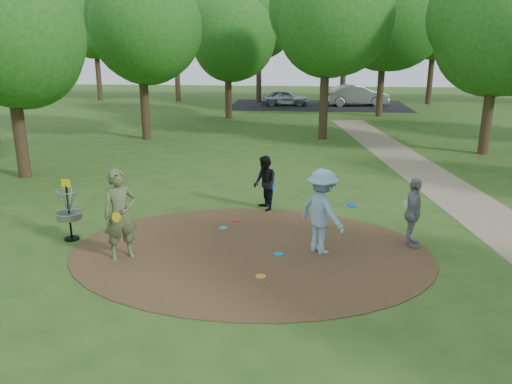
# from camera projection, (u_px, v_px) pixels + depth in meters

# --- Properties ---
(ground) EXTENTS (100.00, 100.00, 0.00)m
(ground) POSITION_uv_depth(u_px,v_px,m) (251.00, 252.00, 11.63)
(ground) COLOR #2D5119
(ground) RESTS_ON ground
(dirt_clearing) EXTENTS (8.40, 8.40, 0.02)m
(dirt_clearing) POSITION_uv_depth(u_px,v_px,m) (251.00, 251.00, 11.62)
(dirt_clearing) COLOR #47301C
(dirt_clearing) RESTS_ON ground
(footpath) EXTENTS (7.55, 39.89, 0.01)m
(footpath) POSITION_uv_depth(u_px,v_px,m) (509.00, 231.00, 12.88)
(footpath) COLOR #8C7A5B
(footpath) RESTS_ON ground
(parking_lot) EXTENTS (14.00, 8.00, 0.01)m
(parking_lot) POSITION_uv_depth(u_px,v_px,m) (318.00, 105.00, 40.05)
(parking_lot) COLOR black
(parking_lot) RESTS_ON ground
(player_observer_with_disc) EXTENTS (0.90, 0.83, 2.06)m
(player_observer_with_disc) POSITION_uv_depth(u_px,v_px,m) (120.00, 215.00, 11.01)
(player_observer_with_disc) COLOR #53643A
(player_observer_with_disc) RESTS_ON ground
(player_throwing_with_disc) EXTENTS (1.52, 1.44, 1.99)m
(player_throwing_with_disc) POSITION_uv_depth(u_px,v_px,m) (322.00, 212.00, 11.33)
(player_throwing_with_disc) COLOR #85AFC6
(player_throwing_with_disc) RESTS_ON ground
(player_walking_with_disc) EXTENTS (0.87, 0.96, 1.60)m
(player_walking_with_disc) POSITION_uv_depth(u_px,v_px,m) (265.00, 183.00, 14.36)
(player_walking_with_disc) COLOR black
(player_walking_with_disc) RESTS_ON ground
(player_waiting_with_disc) EXTENTS (0.63, 1.06, 1.69)m
(player_waiting_with_disc) POSITION_uv_depth(u_px,v_px,m) (413.00, 213.00, 11.70)
(player_waiting_with_disc) COLOR gray
(player_waiting_with_disc) RESTS_ON ground
(disc_ground_cyan) EXTENTS (0.22, 0.22, 0.02)m
(disc_ground_cyan) POSITION_uv_depth(u_px,v_px,m) (223.00, 228.00, 13.06)
(disc_ground_cyan) COLOR #16AFB4
(disc_ground_cyan) RESTS_ON dirt_clearing
(disc_ground_blue) EXTENTS (0.22, 0.22, 0.02)m
(disc_ground_blue) POSITION_uv_depth(u_px,v_px,m) (278.00, 254.00, 11.41)
(disc_ground_blue) COLOR #0B79C3
(disc_ground_blue) RESTS_ON dirt_clearing
(disc_ground_red) EXTENTS (0.22, 0.22, 0.02)m
(disc_ground_red) POSITION_uv_depth(u_px,v_px,m) (237.00, 220.00, 13.65)
(disc_ground_red) COLOR #BE1335
(disc_ground_red) RESTS_ON dirt_clearing
(car_left) EXTENTS (3.74, 1.61, 1.26)m
(car_left) POSITION_uv_depth(u_px,v_px,m) (285.00, 98.00, 39.80)
(car_left) COLOR #A8ADB0
(car_left) RESTS_ON ground
(car_right) EXTENTS (5.19, 2.60, 1.63)m
(car_right) POSITION_uv_depth(u_px,v_px,m) (356.00, 95.00, 39.62)
(car_right) COLOR #999BA0
(car_right) RESTS_ON ground
(disc_ground_orange) EXTENTS (0.22, 0.22, 0.02)m
(disc_ground_orange) POSITION_uv_depth(u_px,v_px,m) (261.00, 276.00, 10.32)
(disc_ground_orange) COLOR orange
(disc_ground_orange) RESTS_ON dirt_clearing
(disc_golf_basket) EXTENTS (0.63, 0.63, 1.54)m
(disc_golf_basket) POSITION_uv_depth(u_px,v_px,m) (68.00, 206.00, 12.12)
(disc_golf_basket) COLOR black
(disc_golf_basket) RESTS_ON ground
(tree_ring) EXTENTS (37.06, 46.09, 9.86)m
(tree_ring) POSITION_uv_depth(u_px,v_px,m) (328.00, 28.00, 19.78)
(tree_ring) COLOR #332316
(tree_ring) RESTS_ON ground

